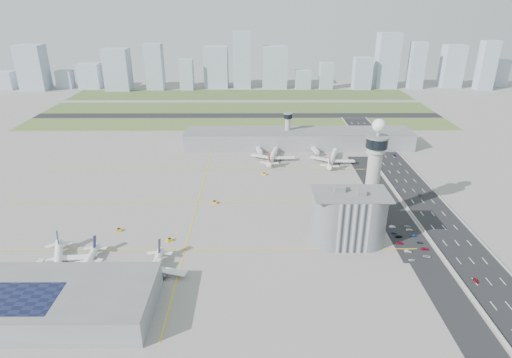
{
  "coord_description": "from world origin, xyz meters",
  "views": [
    {
      "loc": [
        -1.17,
        -234.09,
        129.9
      ],
      "look_at": [
        0.0,
        35.0,
        15.0
      ],
      "focal_mm": 30.0,
      "sensor_mm": 36.0,
      "label": 1
    }
  ],
  "objects_px": {
    "jet_bridge_near_1": "(87,279)",
    "tug_4": "(264,174)",
    "tug_5": "(321,159)",
    "car_hw_4": "(363,136)",
    "car_lot_3": "(399,236)",
    "secondary_tower": "(288,127)",
    "control_tower": "(374,166)",
    "car_lot_6": "(427,256)",
    "car_lot_0": "(412,260)",
    "car_lot_9": "(414,236)",
    "car_lot_2": "(400,243)",
    "car_lot_10": "(409,230)",
    "airplane_near_b": "(86,261)",
    "tug_0": "(83,264)",
    "admin_building": "(349,218)",
    "car_lot_4": "(394,233)",
    "jet_bridge_far_0": "(258,149)",
    "airplane_near_a": "(57,258)",
    "airplane_far_b": "(333,155)",
    "car_lot_1": "(408,251)",
    "airplane_near_c": "(152,268)",
    "jet_bridge_near_2": "(149,279)",
    "tug_1": "(119,230)",
    "car_hw_2": "(394,155)",
    "tug_2": "(169,240)",
    "car_hw_0": "(476,280)",
    "airplane_far_a": "(273,152)",
    "car_lot_8": "(420,243)",
    "car_lot_5": "(392,227)",
    "car_lot_11": "(407,227)",
    "tug_3": "(214,202)",
    "jet_bridge_near_0": "(26,279)",
    "jet_bridge_far_1": "(313,149)"
  },
  "relations": [
    {
      "from": "jet_bridge_far_1",
      "to": "car_hw_0",
      "type": "xyz_separation_m",
      "value": [
        56.51,
        -191.84,
        -2.21
      ]
    },
    {
      "from": "jet_bridge_near_2",
      "to": "car_lot_5",
      "type": "relative_size",
      "value": 3.57
    },
    {
      "from": "secondary_tower",
      "to": "car_hw_4",
      "type": "relative_size",
      "value": 9.03
    },
    {
      "from": "tug_3",
      "to": "car_lot_4",
      "type": "height_order",
      "value": "tug_3"
    },
    {
      "from": "car_lot_3",
      "to": "secondary_tower",
      "type": "bearing_deg",
      "value": 10.51
    },
    {
      "from": "jet_bridge_far_0",
      "to": "airplane_near_c",
      "type": "bearing_deg",
      "value": -26.01
    },
    {
      "from": "tug_2",
      "to": "airplane_far_b",
      "type": "bearing_deg",
      "value": -71.54
    },
    {
      "from": "admin_building",
      "to": "car_lot_4",
      "type": "bearing_deg",
      "value": 16.09
    },
    {
      "from": "car_lot_4",
      "to": "control_tower",
      "type": "bearing_deg",
      "value": 20.65
    },
    {
      "from": "jet_bridge_near_2",
      "to": "car_hw_2",
      "type": "relative_size",
      "value": 3.41
    },
    {
      "from": "jet_bridge_near_1",
      "to": "tug_4",
      "type": "distance_m",
      "value": 165.67
    },
    {
      "from": "car_lot_2",
      "to": "car_lot_10",
      "type": "relative_size",
      "value": 1.01
    },
    {
      "from": "airplane_near_b",
      "to": "car_lot_1",
      "type": "height_order",
      "value": "airplane_near_b"
    },
    {
      "from": "tug_3",
      "to": "car_lot_8",
      "type": "relative_size",
      "value": 1.04
    },
    {
      "from": "tug_0",
      "to": "car_lot_2",
      "type": "relative_size",
      "value": 0.93
    },
    {
      "from": "jet_bridge_far_0",
      "to": "tug_4",
      "type": "xyz_separation_m",
      "value": [
        4.59,
        -53.65,
        -1.91
      ]
    },
    {
      "from": "secondary_tower",
      "to": "car_lot_2",
      "type": "bearing_deg",
      "value": -73.48
    },
    {
      "from": "tug_4",
      "to": "tug_5",
      "type": "bearing_deg",
      "value": 143.46
    },
    {
      "from": "car_lot_6",
      "to": "car_lot_9",
      "type": "relative_size",
      "value": 1.09
    },
    {
      "from": "airplane_near_b",
      "to": "car_hw_0",
      "type": "bearing_deg",
      "value": 84.39
    },
    {
      "from": "secondary_tower",
      "to": "car_lot_5",
      "type": "xyz_separation_m",
      "value": [
        53.09,
        -156.02,
        -18.16
      ]
    },
    {
      "from": "car_lot_6",
      "to": "jet_bridge_near_0",
      "type": "bearing_deg",
      "value": 104.3
    },
    {
      "from": "control_tower",
      "to": "secondary_tower",
      "type": "bearing_deg",
      "value": 106.48
    },
    {
      "from": "tug_5",
      "to": "car_hw_4",
      "type": "distance_m",
      "value": 85.29
    },
    {
      "from": "car_lot_11",
      "to": "tug_3",
      "type": "bearing_deg",
      "value": 79.18
    },
    {
      "from": "car_lot_6",
      "to": "car_hw_2",
      "type": "distance_m",
      "value": 163.09
    },
    {
      "from": "car_lot_1",
      "to": "car_lot_2",
      "type": "height_order",
      "value": "car_lot_1"
    },
    {
      "from": "tug_0",
      "to": "secondary_tower",
      "type": "bearing_deg",
      "value": 132.39
    },
    {
      "from": "airplane_near_a",
      "to": "tug_2",
      "type": "distance_m",
      "value": 59.08
    },
    {
      "from": "jet_bridge_near_0",
      "to": "tug_2",
      "type": "height_order",
      "value": "jet_bridge_near_0"
    },
    {
      "from": "car_lot_3",
      "to": "car_lot_6",
      "type": "height_order",
      "value": "car_lot_3"
    },
    {
      "from": "car_lot_8",
      "to": "car_lot_10",
      "type": "xyz_separation_m",
      "value": [
        -1.13,
        14.67,
        -0.02
      ]
    },
    {
      "from": "airplane_far_a",
      "to": "tug_2",
      "type": "height_order",
      "value": "airplane_far_a"
    },
    {
      "from": "jet_bridge_far_0",
      "to": "car_lot_2",
      "type": "distance_m",
      "value": 175.82
    },
    {
      "from": "car_lot_0",
      "to": "car_lot_9",
      "type": "bearing_deg",
      "value": -28.41
    },
    {
      "from": "jet_bridge_near_1",
      "to": "car_hw_0",
      "type": "distance_m",
      "value": 191.53
    },
    {
      "from": "airplane_near_a",
      "to": "airplane_far_b",
      "type": "bearing_deg",
      "value": 111.16
    },
    {
      "from": "airplane_near_b",
      "to": "car_hw_4",
      "type": "height_order",
      "value": "airplane_near_b"
    },
    {
      "from": "car_lot_10",
      "to": "jet_bridge_near_1",
      "type": "bearing_deg",
      "value": 105.91
    },
    {
      "from": "car_lot_1",
      "to": "car_hw_2",
      "type": "height_order",
      "value": "car_lot_1"
    },
    {
      "from": "jet_bridge_far_0",
      "to": "car_lot_0",
      "type": "distance_m",
      "value": 191.74
    },
    {
      "from": "car_lot_1",
      "to": "car_lot_10",
      "type": "xyz_separation_m",
      "value": [
        8.71,
        23.7,
        -0.11
      ]
    },
    {
      "from": "jet_bridge_near_2",
      "to": "tug_1",
      "type": "bearing_deg",
      "value": 40.12
    },
    {
      "from": "control_tower",
      "to": "jet_bridge_near_0",
      "type": "xyz_separation_m",
      "value": [
        -185.0,
        -69.0,
        -32.19
      ]
    },
    {
      "from": "airplane_near_c",
      "to": "car_lot_10",
      "type": "xyz_separation_m",
      "value": [
        144.33,
        46.36,
        -5.07
      ]
    },
    {
      "from": "airplane_near_b",
      "to": "car_lot_6",
      "type": "bearing_deg",
      "value": 90.94
    },
    {
      "from": "control_tower",
      "to": "car_lot_6",
      "type": "bearing_deg",
      "value": -66.24
    },
    {
      "from": "car_lot_2",
      "to": "car_hw_4",
      "type": "bearing_deg",
      "value": -5.71
    },
    {
      "from": "tug_5",
      "to": "car_lot_6",
      "type": "distance_m",
      "value": 153.43
    },
    {
      "from": "tug_0",
      "to": "jet_bridge_far_0",
      "type": "bearing_deg",
      "value": 136.49
    }
  ]
}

